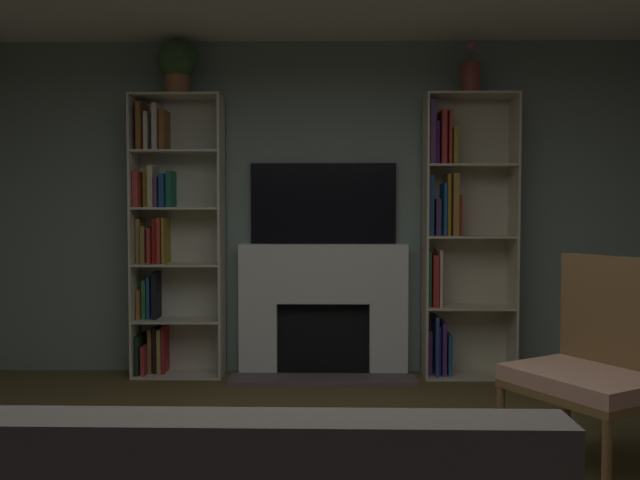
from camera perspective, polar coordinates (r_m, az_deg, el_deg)
The scene contains 8 objects.
wall_back_accent at distance 5.47m, azimuth 0.30°, elevation 2.80°, with size 5.79×0.06×2.73m, color gray.
fireplace at distance 5.40m, azimuth 0.28°, elevation -5.85°, with size 1.47×0.48×1.07m.
tv at distance 5.41m, azimuth 0.29°, elevation 3.18°, with size 1.19×0.06×0.66m, color black.
bookshelf_left at distance 5.49m, azimuth -13.03°, elevation 0.52°, with size 0.72×0.32×2.26m.
bookshelf_right at distance 5.42m, azimuth 11.68°, elevation 0.51°, with size 0.72×0.32×2.26m.
potted_plant at distance 5.56m, azimuth -12.30°, elevation 14.66°, with size 0.31×0.31×0.44m.
vase_with_flowers at distance 5.51m, azimuth 12.91°, elevation 13.64°, with size 0.16×0.16×0.43m.
armchair at distance 3.68m, azimuth 22.88°, elevation -9.71°, with size 0.83×0.87×1.10m.
Camera 1 is at (0.06, -2.54, 1.33)m, focal length 36.91 mm.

